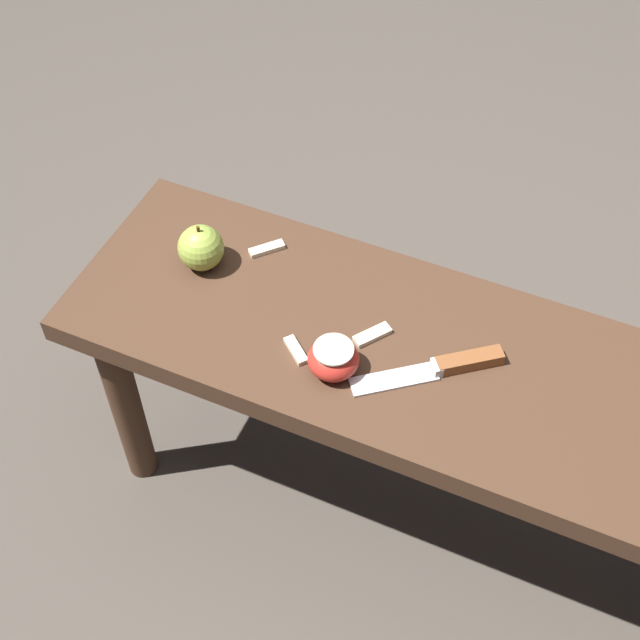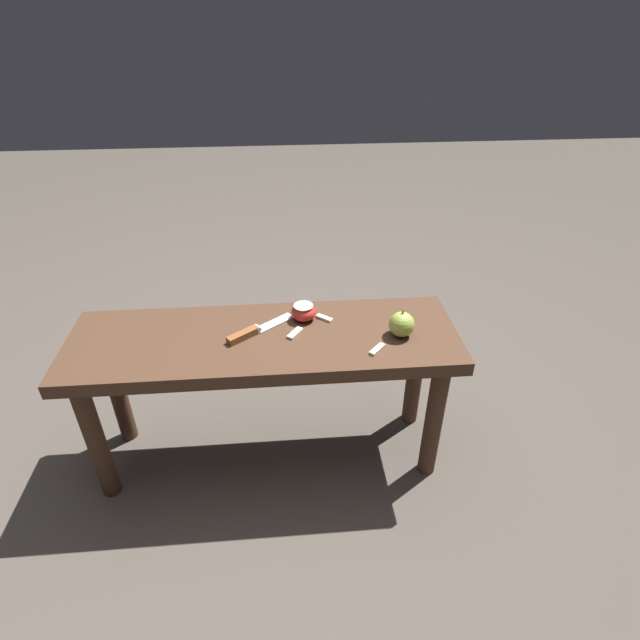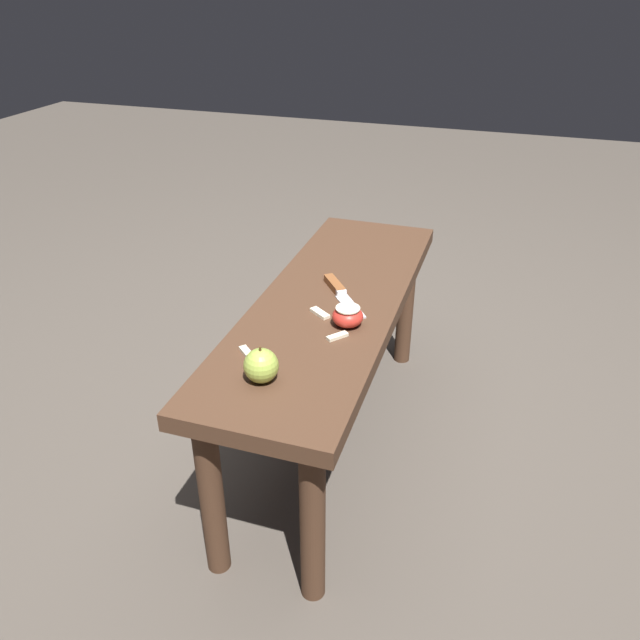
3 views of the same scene
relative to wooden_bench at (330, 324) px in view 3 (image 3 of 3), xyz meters
The scene contains 8 objects.
ground_plane 0.39m from the wooden_bench, ahead, with size 8.00×8.00×0.00m, color #4C443D.
wooden_bench is the anchor object (origin of this frame).
knife 0.09m from the wooden_bench, 18.96° to the right, with size 0.19×0.16×0.02m.
apple_whole 0.40m from the wooden_bench, behind, with size 0.07×0.07×0.08m.
apple_cut 0.17m from the wooden_bench, 146.45° to the right, with size 0.07×0.07×0.05m.
apple_slice_near_knife 0.12m from the wooden_bench, behind, with size 0.05×0.06×0.01m.
apple_slice_center 0.21m from the wooden_bench, 158.28° to the right, with size 0.05×0.04×0.01m.
apple_slice_near_bowl 0.33m from the wooden_bench, 162.75° to the left, with size 0.05×0.05×0.01m.
Camera 3 is at (-1.33, -0.40, 1.20)m, focal length 35.00 mm.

